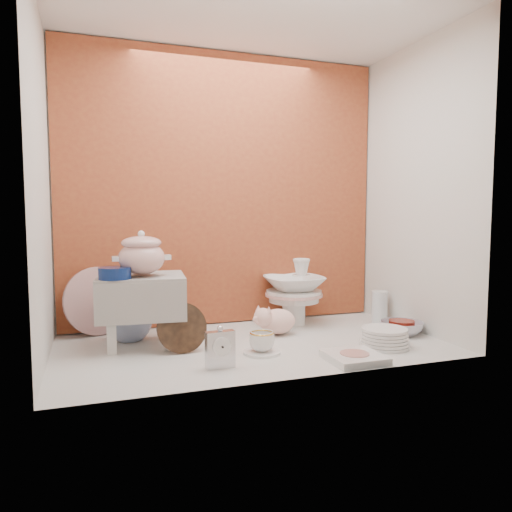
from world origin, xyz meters
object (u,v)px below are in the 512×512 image
(mantel_clock, at_px, (220,347))
(crystal_bowl, at_px, (401,328))
(step_stool, at_px, (142,311))
(blue_white_vase, at_px, (129,317))
(plush_pig, at_px, (277,321))
(soup_tureen, at_px, (142,253))
(floral_platter, at_px, (98,301))
(dinner_plate_stack, at_px, (384,337))
(porcelain_tower, at_px, (294,292))
(gold_rim_teacup, at_px, (262,341))

(mantel_clock, height_order, crystal_bowl, mantel_clock)
(step_stool, xyz_separation_m, crystal_bowl, (1.28, -0.22, -0.13))
(blue_white_vase, height_order, plush_pig, blue_white_vase)
(soup_tureen, xyz_separation_m, floral_platter, (-0.19, 0.33, -0.26))
(soup_tureen, height_order, dinner_plate_stack, soup_tureen)
(soup_tureen, distance_m, crystal_bowl, 1.35)
(crystal_bowl, bearing_deg, floral_platter, 160.91)
(floral_platter, relative_size, porcelain_tower, 0.95)
(gold_rim_teacup, bearing_deg, floral_platter, 138.76)
(dinner_plate_stack, bearing_deg, crystal_bowl, 38.11)
(mantel_clock, xyz_separation_m, dinner_plate_stack, (0.80, 0.05, -0.04))
(gold_rim_teacup, distance_m, porcelain_tower, 0.61)
(plush_pig, bearing_deg, mantel_clock, -127.47)
(floral_platter, height_order, crystal_bowl, floral_platter)
(floral_platter, relative_size, dinner_plate_stack, 1.52)
(crystal_bowl, distance_m, porcelain_tower, 0.60)
(mantel_clock, distance_m, plush_pig, 0.59)
(soup_tureen, bearing_deg, plush_pig, 1.50)
(blue_white_vase, height_order, dinner_plate_stack, blue_white_vase)
(gold_rim_teacup, xyz_separation_m, dinner_plate_stack, (0.58, -0.08, -0.01))
(step_stool, bearing_deg, soup_tureen, -82.18)
(step_stool, height_order, mantel_clock, step_stool)
(floral_platter, distance_m, dinner_plate_stack, 1.43)
(step_stool, distance_m, porcelain_tower, 0.87)
(blue_white_vase, xyz_separation_m, plush_pig, (0.72, -0.14, -0.04))
(floral_platter, height_order, blue_white_vase, floral_platter)
(soup_tureen, distance_m, mantel_clock, 0.59)
(gold_rim_teacup, relative_size, dinner_plate_stack, 0.49)
(floral_platter, distance_m, plush_pig, 0.93)
(porcelain_tower, bearing_deg, mantel_clock, -133.89)
(porcelain_tower, bearing_deg, gold_rim_teacup, -127.11)
(soup_tureen, relative_size, plush_pig, 1.03)
(mantel_clock, bearing_deg, crystal_bowl, 8.93)
(plush_pig, xyz_separation_m, porcelain_tower, (0.17, 0.19, 0.11))
(soup_tureen, distance_m, gold_rim_teacup, 0.67)
(step_stool, bearing_deg, blue_white_vase, 117.67)
(crystal_bowl, bearing_deg, step_stool, 170.22)
(soup_tureen, relative_size, gold_rim_teacup, 2.23)
(step_stool, xyz_separation_m, dinner_plate_stack, (1.06, -0.39, -0.12))
(gold_rim_teacup, bearing_deg, mantel_clock, -149.59)
(gold_rim_teacup, relative_size, porcelain_tower, 0.30)
(soup_tureen, distance_m, dinner_plate_stack, 1.19)
(floral_platter, distance_m, gold_rim_teacup, 0.91)
(dinner_plate_stack, bearing_deg, mantel_clock, -176.57)
(mantel_clock, distance_m, dinner_plate_stack, 0.80)
(crystal_bowl, bearing_deg, blue_white_vase, 165.58)
(dinner_plate_stack, height_order, porcelain_tower, porcelain_tower)
(soup_tureen, bearing_deg, dinner_plate_stack, -18.34)
(mantel_clock, distance_m, gold_rim_teacup, 0.26)
(soup_tureen, distance_m, porcelain_tower, 0.91)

